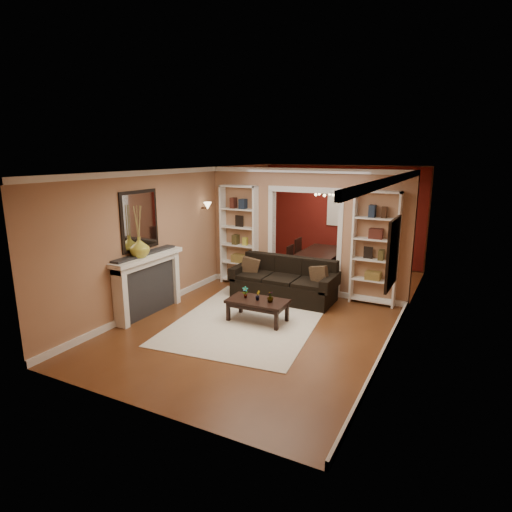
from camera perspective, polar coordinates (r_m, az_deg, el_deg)
The scene contains 30 objects.
floor at distance 8.65m, azimuth 3.50°, elevation -6.77°, with size 8.00×8.00×0.00m, color brown.
ceiling at distance 8.12m, azimuth 3.78°, elevation 11.39°, with size 8.00×8.00×0.00m, color white.
wall_back at distance 12.01m, azimuth 11.34°, elevation 5.37°, with size 8.00×8.00×0.00m, color #A87958.
wall_front at distance 5.01m, azimuth -15.18°, elevation -6.19°, with size 8.00×8.00×0.00m, color #A87958.
wall_left at distance 9.39m, azimuth -9.06°, elevation 3.25°, with size 8.00×8.00×0.00m, color #A87958.
wall_right at distance 7.69m, azimuth 19.18°, elevation 0.39°, with size 8.00×8.00×0.00m, color #A87958.
partition_wall at distance 9.38m, azimuth 6.58°, elevation 3.31°, with size 4.50×0.15×2.70m, color #A87958.
red_back_panel at distance 11.98m, azimuth 11.30°, elevation 5.21°, with size 4.44×0.04×2.64m, color maroon.
dining_window at distance 11.92m, azimuth 11.29°, elevation 6.28°, with size 0.78×0.03×0.98m, color #8CA5CC.
area_rug at distance 8.01m, azimuth -0.87°, elevation -8.41°, with size 2.44×3.42×0.01m, color silver.
sofa at distance 8.97m, azimuth 3.69°, elevation -3.13°, with size 2.20×0.95×0.86m, color black.
pillow_left at distance 9.23m, azimuth -0.78°, elevation -1.49°, with size 0.37×0.11×0.37m, color #4F3822.
pillow_right at distance 8.64m, azimuth 8.41°, elevation -2.67°, with size 0.38×0.11×0.38m, color #4F3822.
coffee_table at distance 7.86m, azimuth 0.21°, elevation -7.30°, with size 1.09×0.59×0.41m, color black.
plant_left at distance 7.86m, azimuth -1.44°, elevation -4.86°, with size 0.11×0.08×0.22m, color #336626.
plant_center at distance 7.76m, azimuth 0.21°, elevation -5.27°, with size 0.10×0.08×0.17m, color #336626.
plant_right at distance 7.65m, azimuth 1.91°, elevation -5.46°, with size 0.11×0.11×0.20m, color #336626.
bookshelf_left at distance 9.91m, azimuth -2.22°, elevation 2.76°, with size 0.90×0.30×2.30m, color white.
bookshelf_right at distance 8.84m, azimuth 15.58°, elevation 0.95°, with size 0.90×0.30×2.30m, color white.
fireplace at distance 8.34m, azimuth -14.05°, elevation -3.75°, with size 0.32×1.70×1.16m, color white.
vase at distance 8.01m, azimuth -15.28°, elevation 1.15°, with size 0.36×0.36×0.38m, color gold.
mirror at distance 8.16m, azimuth -15.28°, elevation 4.61°, with size 0.03×0.95×1.10m, color silver.
wall_sconce at distance 9.71m, azimuth -6.77°, elevation 6.52°, with size 0.18×0.18×0.22m, color #FFE0A5.
framed_art at distance 6.69m, azimuth 17.71°, elevation 0.36°, with size 0.04×0.85×1.05m, color black.
dining_table at distance 10.95m, azimuth 8.79°, elevation -0.91°, with size 0.95×1.70×0.60m, color black.
dining_chair_nw at distance 10.83m, azimuth 5.54°, elevation -0.54°, with size 0.37×0.37×0.76m, color black.
dining_chair_ne at distance 10.47m, azimuth 11.15°, elevation -0.73°, with size 0.46×0.46×0.93m, color black.
dining_chair_sw at distance 11.37m, azimuth 6.67°, elevation 0.31°, with size 0.41×0.41×0.84m, color black.
dining_chair_se at distance 11.04m, azimuth 12.01°, elevation -0.21°, with size 0.43×0.43×0.86m, color black.
chandelier at distance 10.69m, azimuth 9.56°, elevation 8.09°, with size 0.50×0.50×0.30m, color #3A261A.
Camera 1 is at (3.23, -7.45, 3.00)m, focal length 30.00 mm.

